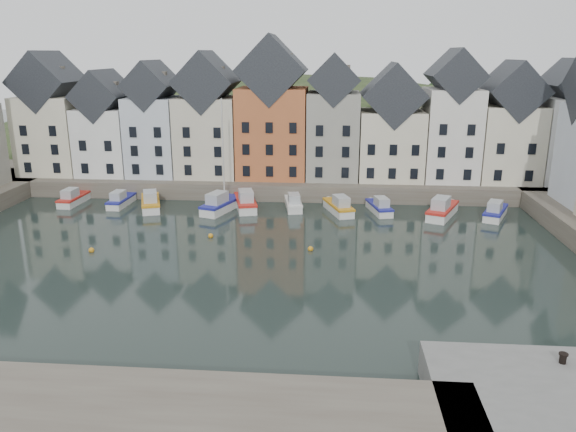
# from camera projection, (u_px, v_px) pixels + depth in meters

# --- Properties ---
(ground) EXTENTS (260.00, 260.00, 0.00)m
(ground) POSITION_uv_depth(u_px,v_px,m) (237.00, 268.00, 47.40)
(ground) COLOR black
(ground) RESTS_ON ground
(far_quay) EXTENTS (90.00, 16.00, 2.00)m
(far_quay) POSITION_uv_depth(u_px,v_px,m) (274.00, 180.00, 75.82)
(far_quay) COLOR brown
(far_quay) RESTS_ON ground
(hillside) EXTENTS (153.60, 70.40, 64.00)m
(hillside) POSITION_uv_depth(u_px,v_px,m) (289.00, 248.00, 106.01)
(hillside) COLOR #213118
(hillside) RESTS_ON ground
(far_terrace) EXTENTS (72.37, 8.16, 17.78)m
(far_terrace) POSITION_uv_depth(u_px,v_px,m) (297.00, 123.00, 71.44)
(far_terrace) COLOR beige
(far_terrace) RESTS_ON far_quay
(mooring_buoys) EXTENTS (20.50, 5.50, 0.50)m
(mooring_buoys) POSITION_uv_depth(u_px,v_px,m) (205.00, 245.00, 52.77)
(mooring_buoys) COLOR orange
(mooring_buoys) RESTS_ON ground
(boat_a) EXTENTS (1.93, 5.74, 2.18)m
(boat_a) POSITION_uv_depth(u_px,v_px,m) (73.00, 199.00, 67.40)
(boat_a) COLOR silver
(boat_a) RESTS_ON ground
(boat_b) EXTENTS (1.88, 5.50, 2.09)m
(boat_b) POSITION_uv_depth(u_px,v_px,m) (121.00, 201.00, 66.65)
(boat_b) COLOR silver
(boat_b) RESTS_ON ground
(boat_c) EXTENTS (3.98, 6.79, 2.49)m
(boat_c) POSITION_uv_depth(u_px,v_px,m) (151.00, 203.00, 65.28)
(boat_c) COLOR silver
(boat_c) RESTS_ON ground
(boat_d) EXTENTS (4.19, 7.08, 12.94)m
(boat_d) POSITION_uv_depth(u_px,v_px,m) (221.00, 204.00, 64.25)
(boat_d) COLOR silver
(boat_d) RESTS_ON ground
(boat_e) EXTENTS (3.73, 7.09, 2.60)m
(boat_e) POSITION_uv_depth(u_px,v_px,m) (246.00, 202.00, 65.29)
(boat_e) COLOR silver
(boat_e) RESTS_ON ground
(boat_f) EXTENTS (2.56, 5.71, 2.11)m
(boat_f) POSITION_uv_depth(u_px,v_px,m) (293.00, 203.00, 65.35)
(boat_f) COLOR silver
(boat_f) RESTS_ON ground
(boat_g) EXTENTS (3.72, 6.35, 2.33)m
(boat_g) POSITION_uv_depth(u_px,v_px,m) (339.00, 207.00, 63.65)
(boat_g) COLOR silver
(boat_g) RESTS_ON ground
(boat_h) EXTENTS (2.93, 5.75, 2.11)m
(boat_h) POSITION_uv_depth(u_px,v_px,m) (380.00, 207.00, 63.75)
(boat_h) COLOR silver
(boat_h) RESTS_ON ground
(boat_i) EXTENTS (4.69, 7.11, 2.62)m
(boat_i) POSITION_uv_depth(u_px,v_px,m) (442.00, 210.00, 62.02)
(boat_i) COLOR silver
(boat_i) RESTS_ON ground
(boat_j) EXTENTS (4.03, 6.05, 2.23)m
(boat_j) POSITION_uv_depth(u_px,v_px,m) (495.00, 212.00, 61.71)
(boat_j) COLOR silver
(boat_j) RESTS_ON ground
(mooring_bollard) EXTENTS (0.48, 0.48, 0.56)m
(mooring_bollard) POSITION_uv_depth(u_px,v_px,m) (563.00, 358.00, 29.13)
(mooring_bollard) COLOR black
(mooring_bollard) RESTS_ON near_quay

